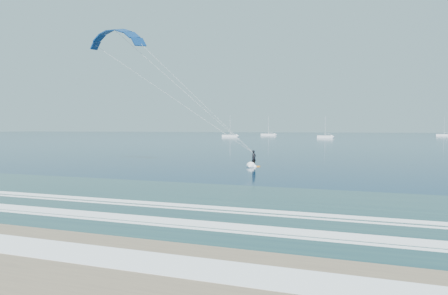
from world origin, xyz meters
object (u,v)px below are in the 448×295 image
kitesurfer_rig (183,91)px  sailboat_2 (325,137)px  sailboat_1 (268,134)px  sailboat_0 (230,136)px  sailboat_3 (444,135)px

kitesurfer_rig → sailboat_2: bearing=89.0°
kitesurfer_rig → sailboat_2: size_ratio=2.10×
sailboat_1 → sailboat_2: (40.74, -53.45, -0.01)m
sailboat_1 → sailboat_2: sailboat_1 is taller
sailboat_0 → sailboat_2: 50.86m
kitesurfer_rig → sailboat_1: bearing=100.3°
sailboat_1 → kitesurfer_rig: bearing=-79.7°
kitesurfer_rig → sailboat_1: (-37.95, 208.78, -8.67)m
sailboat_3 → sailboat_0: bearing=-150.9°
sailboat_1 → sailboat_2: 67.20m
sailboat_0 → sailboat_1: 49.64m
sailboat_2 → sailboat_3: 92.65m
sailboat_0 → sailboat_3: bearing=29.1°
sailboat_0 → sailboat_2: size_ratio=1.14×
sailboat_0 → kitesurfer_rig: bearing=-73.4°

